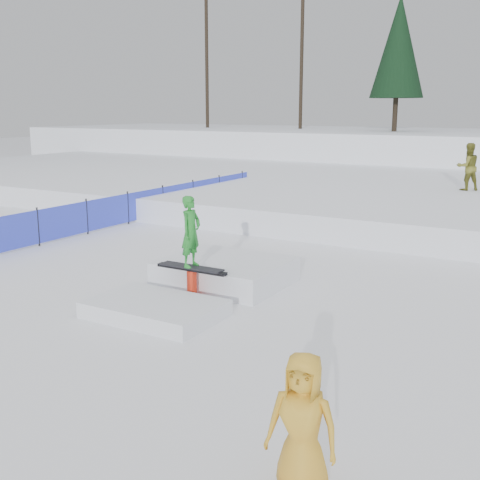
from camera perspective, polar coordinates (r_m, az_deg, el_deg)
The scene contains 7 objects.
ground at distance 11.51m, azimuth -7.24°, elevation -6.94°, with size 120.00×120.00×0.00m, color white.
snow_berm at distance 39.24m, azimuth 20.58°, elevation 7.82°, with size 60.00×14.00×2.40m, color white.
snow_midrise at distance 25.69m, azimuth 14.97°, elevation 4.39°, with size 50.00×18.00×0.80m, color white.
safety_fence at distance 20.36m, azimuth -10.58°, elevation 3.02°, with size 0.05×16.00×1.10m.
walker_olive at distance 23.91m, azimuth 20.80°, elevation 6.51°, with size 0.85×0.66×1.75m, color brown.
spectator_yellow at distance 6.19m, azimuth 5.94°, elevation -17.10°, with size 0.74×0.48×1.50m, color gold.
jib_rail_feature at distance 12.66m, azimuth -3.09°, elevation -3.61°, with size 2.60×4.40×2.11m.
Camera 1 is at (6.67, -8.58, 3.79)m, focal length 45.00 mm.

